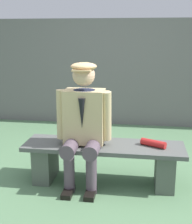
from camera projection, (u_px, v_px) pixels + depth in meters
name	position (u px, v px, depth m)	size (l,w,h in m)	color
ground_plane	(103.00, 182.00, 3.39)	(30.00, 30.00, 0.00)	#547B54
bench	(103.00, 158.00, 3.32)	(1.69, 0.47, 0.43)	#515452
seated_man	(83.00, 120.00, 3.19)	(0.57, 0.57, 1.29)	tan
rolled_magazine	(153.00, 143.00, 3.21)	(0.07, 0.07, 0.27)	#B21E1E
stadium_wall	(121.00, 72.00, 5.44)	(12.00, 0.24, 1.82)	slate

